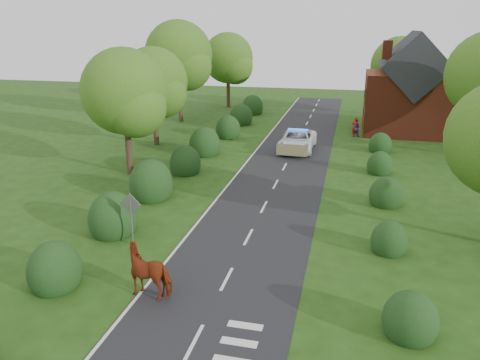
% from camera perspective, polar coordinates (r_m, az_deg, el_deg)
% --- Properties ---
extents(ground, '(120.00, 120.00, 0.00)m').
position_cam_1_polar(ground, '(19.06, -1.64, -12.02)').
color(ground, '#234110').
extents(road, '(6.00, 70.00, 0.02)m').
position_cam_1_polar(road, '(32.61, 5.20, 1.12)').
color(road, black).
rests_on(road, ground).
extents(road_markings, '(4.96, 70.00, 0.01)m').
position_cam_1_polar(road_markings, '(30.92, 1.70, 0.25)').
color(road_markings, white).
rests_on(road_markings, road).
extents(hedgerow_left, '(2.75, 50.41, 3.00)m').
position_cam_1_polar(hedgerow_left, '(30.92, -7.71, 1.49)').
color(hedgerow_left, black).
rests_on(hedgerow_left, ground).
extents(hedgerow_right, '(2.10, 45.78, 2.10)m').
position_cam_1_polar(hedgerow_right, '(28.64, 17.24, -0.99)').
color(hedgerow_right, black).
rests_on(hedgerow_right, ground).
extents(tree_left_a, '(5.74, 5.60, 8.38)m').
position_cam_1_polar(tree_left_a, '(31.39, -13.58, 9.99)').
color(tree_left_a, '#332316').
rests_on(tree_left_a, ground).
extents(tree_left_b, '(5.74, 5.60, 8.07)m').
position_cam_1_polar(tree_left_b, '(39.24, -10.27, 11.36)').
color(tree_left_b, '#332316').
rests_on(tree_left_b, ground).
extents(tree_left_c, '(6.97, 6.80, 10.22)m').
position_cam_1_polar(tree_left_c, '(48.86, -7.22, 14.58)').
color(tree_left_c, '#332316').
rests_on(tree_left_c, ground).
extents(tree_left_d, '(6.15, 6.00, 8.89)m').
position_cam_1_polar(tree_left_d, '(57.72, -1.25, 14.39)').
color(tree_left_d, '#332316').
rests_on(tree_left_d, ground).
extents(tree_right_c, '(6.15, 6.00, 8.58)m').
position_cam_1_polar(tree_right_c, '(54.10, 19.13, 12.84)').
color(tree_right_c, '#332316').
rests_on(tree_right_c, ground).
extents(road_sign, '(1.06, 0.08, 2.53)m').
position_cam_1_polar(road_sign, '(21.68, -13.18, -3.75)').
color(road_sign, gray).
rests_on(road_sign, ground).
extents(house, '(8.00, 7.40, 9.17)m').
position_cam_1_polar(house, '(46.51, 20.02, 10.05)').
color(house, maroon).
rests_on(house, ground).
extents(cow, '(2.37, 1.37, 1.62)m').
position_cam_1_polar(cow, '(18.13, -10.80, -11.12)').
color(cow, maroon).
rests_on(cow, ground).
extents(police_van, '(2.75, 5.82, 1.74)m').
position_cam_1_polar(police_van, '(38.10, 7.01, 4.81)').
color(police_van, white).
rests_on(police_van, ground).
extents(pedestrian_red, '(0.65, 0.44, 1.75)m').
position_cam_1_polar(pedestrian_red, '(43.81, 13.86, 6.29)').
color(pedestrian_red, '#9F1A12').
rests_on(pedestrian_red, ground).
extents(pedestrian_purple, '(0.78, 0.62, 1.54)m').
position_cam_1_polar(pedestrian_purple, '(43.89, 13.93, 6.17)').
color(pedestrian_purple, '#542C7A').
rests_on(pedestrian_purple, ground).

